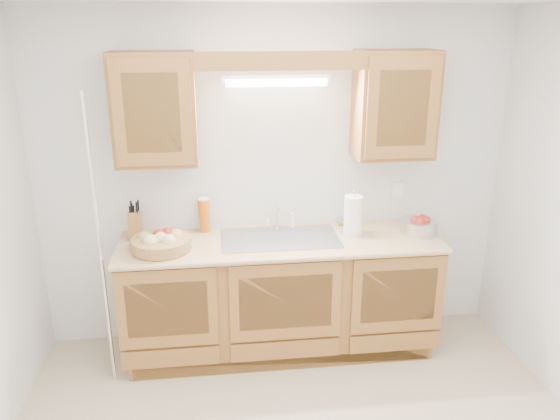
{
  "coord_description": "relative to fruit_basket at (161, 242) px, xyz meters",
  "views": [
    {
      "loc": [
        -0.44,
        -2.41,
        2.37
      ],
      "look_at": [
        -0.04,
        0.85,
        1.24
      ],
      "focal_mm": 35.0,
      "sensor_mm": 36.0,
      "label": 1
    }
  ],
  "objects": [
    {
      "name": "room",
      "position": [
        0.83,
        -1.11,
        0.29
      ],
      "size": [
        3.52,
        3.5,
        2.5
      ],
      "color": "#C1AF8C",
      "rests_on": "ground"
    },
    {
      "name": "base_cabinets",
      "position": [
        0.83,
        0.09,
        -0.52
      ],
      "size": [
        2.2,
        0.6,
        0.86
      ],
      "primitive_type": "cube",
      "color": "brown",
      "rests_on": "ground"
    },
    {
      "name": "countertop",
      "position": [
        0.83,
        0.08,
        -0.08
      ],
      "size": [
        2.3,
        0.63,
        0.04
      ],
      "primitive_type": "cube",
      "color": "tan",
      "rests_on": "base_cabinets"
    },
    {
      "name": "upper_cabinet_left",
      "position": [
        0.0,
        0.23,
        0.87
      ],
      "size": [
        0.55,
        0.33,
        0.75
      ],
      "primitive_type": "cube",
      "color": "brown",
      "rests_on": "room"
    },
    {
      "name": "upper_cabinet_right",
      "position": [
        1.66,
        0.23,
        0.87
      ],
      "size": [
        0.55,
        0.33,
        0.75
      ],
      "primitive_type": "cube",
      "color": "brown",
      "rests_on": "room"
    },
    {
      "name": "valance",
      "position": [
        0.83,
        0.08,
        1.18
      ],
      "size": [
        2.2,
        0.05,
        0.12
      ],
      "primitive_type": "cube",
      "color": "brown",
      "rests_on": "room"
    },
    {
      "name": "fluorescent_fixture",
      "position": [
        0.83,
        0.31,
        1.04
      ],
      "size": [
        0.76,
        0.08,
        0.08
      ],
      "color": "white",
      "rests_on": "room"
    },
    {
      "name": "sink",
      "position": [
        0.83,
        0.1,
        -0.13
      ],
      "size": [
        0.84,
        0.46,
        0.36
      ],
      "color": "#9E9EA3",
      "rests_on": "countertop"
    },
    {
      "name": "wire_shelf_pole",
      "position": [
        -0.37,
        -0.17,
        0.04
      ],
      "size": [
        0.03,
        0.03,
        2.0
      ],
      "primitive_type": "cylinder",
      "color": "silver",
      "rests_on": "ground"
    },
    {
      "name": "outlet_plate",
      "position": [
        1.78,
        0.38,
        0.19
      ],
      "size": [
        0.08,
        0.01,
        0.12
      ],
      "primitive_type": "cube",
      "color": "white",
      "rests_on": "room"
    },
    {
      "name": "fruit_basket",
      "position": [
        0.0,
        0.0,
        0.0
      ],
      "size": [
        0.46,
        0.46,
        0.13
      ],
      "rotation": [
        0.0,
        0.0,
        0.15
      ],
      "color": "#9E7240",
      "rests_on": "countertop"
    },
    {
      "name": "knife_block",
      "position": [
        -0.2,
        0.25,
        0.04
      ],
      "size": [
        0.1,
        0.16,
        0.28
      ],
      "rotation": [
        0.0,
        0.0,
        0.06
      ],
      "color": "brown",
      "rests_on": "countertop"
    },
    {
      "name": "orange_canister",
      "position": [
        0.29,
        0.32,
        0.07
      ],
      "size": [
        0.09,
        0.09,
        0.26
      ],
      "rotation": [
        0.0,
        0.0,
        -0.09
      ],
      "color": "#CB580B",
      "rests_on": "countertop"
    },
    {
      "name": "soap_bottle",
      "position": [
        0.29,
        0.33,
        0.03
      ],
      "size": [
        0.08,
        0.09,
        0.17
      ],
      "primitive_type": "imported",
      "rotation": [
        0.0,
        0.0,
        -0.12
      ],
      "color": "#2A85D5",
      "rests_on": "countertop"
    },
    {
      "name": "sponge",
      "position": [
        1.37,
        0.33,
        -0.05
      ],
      "size": [
        0.12,
        0.08,
        0.02
      ],
      "rotation": [
        0.0,
        0.0,
        -0.07
      ],
      "color": "#CC333F",
      "rests_on": "countertop"
    },
    {
      "name": "paper_towel",
      "position": [
        1.37,
        0.13,
        0.09
      ],
      "size": [
        0.17,
        0.17,
        0.34
      ],
      "rotation": [
        0.0,
        0.0,
        -0.13
      ],
      "color": "silver",
      "rests_on": "countertop"
    },
    {
      "name": "apple_bowl",
      "position": [
        1.86,
        0.08,
        0.0
      ],
      "size": [
        0.34,
        0.34,
        0.14
      ],
      "rotation": [
        0.0,
        0.0,
        0.33
      ],
      "color": "silver",
      "rests_on": "countertop"
    }
  ]
}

